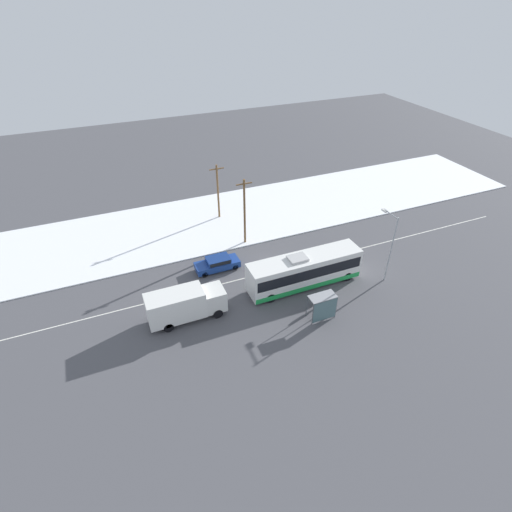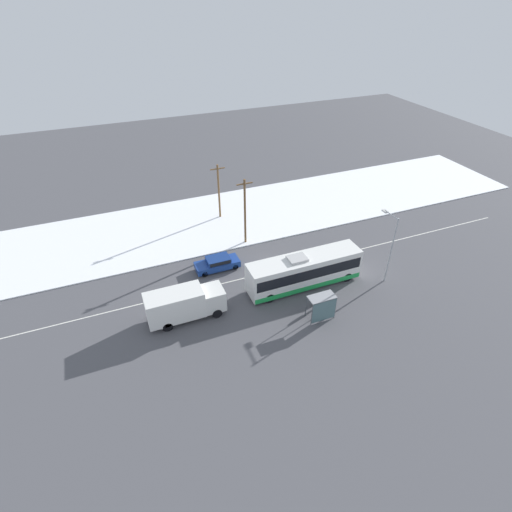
{
  "view_description": "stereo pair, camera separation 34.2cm",
  "coord_description": "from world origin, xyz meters",
  "px_view_note": "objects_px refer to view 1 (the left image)",
  "views": [
    {
      "loc": [
        -14.64,
        -30.04,
        25.13
      ],
      "look_at": [
        -1.51,
        1.35,
        1.4
      ],
      "focal_mm": 28.0,
      "sensor_mm": 36.0,
      "label": 1
    },
    {
      "loc": [
        -14.33,
        -30.17,
        25.13
      ],
      "look_at": [
        -1.51,
        1.35,
        1.4
      ],
      "focal_mm": 28.0,
      "sensor_mm": 36.0,
      "label": 2
    }
  ],
  "objects_px": {
    "pedestrian_at_stop": "(319,299)",
    "utility_pole_roadside": "(245,211)",
    "city_bus": "(304,270)",
    "streetlamp": "(390,240)",
    "bus_shelter": "(323,304)",
    "box_truck": "(184,304)",
    "utility_pole_snowlot": "(218,191)",
    "sedan_car": "(218,263)"
  },
  "relations": [
    {
      "from": "streetlamp",
      "to": "pedestrian_at_stop",
      "type": "bearing_deg",
      "value": -170.26
    },
    {
      "from": "box_truck",
      "to": "bus_shelter",
      "type": "xyz_separation_m",
      "value": [
        11.23,
        -4.75,
        -0.01
      ]
    },
    {
      "from": "box_truck",
      "to": "utility_pole_roadside",
      "type": "distance_m",
      "value": 13.67
    },
    {
      "from": "pedestrian_at_stop",
      "to": "utility_pole_roadside",
      "type": "distance_m",
      "value": 13.44
    },
    {
      "from": "city_bus",
      "to": "box_truck",
      "type": "height_order",
      "value": "city_bus"
    },
    {
      "from": "bus_shelter",
      "to": "streetlamp",
      "type": "height_order",
      "value": "streetlamp"
    },
    {
      "from": "city_bus",
      "to": "pedestrian_at_stop",
      "type": "distance_m",
      "value": 3.57
    },
    {
      "from": "city_bus",
      "to": "utility_pole_snowlot",
      "type": "relative_size",
      "value": 1.62
    },
    {
      "from": "city_bus",
      "to": "pedestrian_at_stop",
      "type": "bearing_deg",
      "value": -94.36
    },
    {
      "from": "box_truck",
      "to": "pedestrian_at_stop",
      "type": "bearing_deg",
      "value": -15.63
    },
    {
      "from": "bus_shelter",
      "to": "streetlamp",
      "type": "distance_m",
      "value": 9.61
    },
    {
      "from": "box_truck",
      "to": "sedan_car",
      "type": "distance_m",
      "value": 7.78
    },
    {
      "from": "sedan_car",
      "to": "bus_shelter",
      "type": "bearing_deg",
      "value": 120.46
    },
    {
      "from": "city_bus",
      "to": "utility_pole_snowlot",
      "type": "distance_m",
      "value": 16.66
    },
    {
      "from": "box_truck",
      "to": "utility_pole_snowlot",
      "type": "relative_size",
      "value": 0.98
    },
    {
      "from": "city_bus",
      "to": "bus_shelter",
      "type": "distance_m",
      "value": 5.01
    },
    {
      "from": "city_bus",
      "to": "streetlamp",
      "type": "relative_size",
      "value": 1.59
    },
    {
      "from": "streetlamp",
      "to": "utility_pole_roadside",
      "type": "xyz_separation_m",
      "value": [
        -10.49,
        11.46,
        -0.41
      ]
    },
    {
      "from": "pedestrian_at_stop",
      "to": "utility_pole_snowlot",
      "type": "height_order",
      "value": "utility_pole_snowlot"
    },
    {
      "from": "box_truck",
      "to": "sedan_car",
      "type": "xyz_separation_m",
      "value": [
        4.95,
        5.94,
        -0.9
      ]
    },
    {
      "from": "box_truck",
      "to": "utility_pole_snowlot",
      "type": "xyz_separation_m",
      "value": [
        8.59,
        16.38,
        2.04
      ]
    },
    {
      "from": "pedestrian_at_stop",
      "to": "streetlamp",
      "type": "distance_m",
      "value": 9.04
    },
    {
      "from": "box_truck",
      "to": "utility_pole_snowlot",
      "type": "height_order",
      "value": "utility_pole_snowlot"
    },
    {
      "from": "sedan_car",
      "to": "utility_pole_roadside",
      "type": "height_order",
      "value": "utility_pole_roadside"
    },
    {
      "from": "pedestrian_at_stop",
      "to": "sedan_car",
      "type": "bearing_deg",
      "value": 126.4
    },
    {
      "from": "pedestrian_at_stop",
      "to": "utility_pole_roadside",
      "type": "bearing_deg",
      "value": 100.13
    },
    {
      "from": "sedan_car",
      "to": "utility_pole_roadside",
      "type": "relative_size",
      "value": 0.59
    },
    {
      "from": "utility_pole_roadside",
      "to": "pedestrian_at_stop",
      "type": "bearing_deg",
      "value": -79.87
    },
    {
      "from": "pedestrian_at_stop",
      "to": "streetlamp",
      "type": "xyz_separation_m",
      "value": [
        8.19,
        1.41,
        3.54
      ]
    },
    {
      "from": "sedan_car",
      "to": "streetlamp",
      "type": "relative_size",
      "value": 0.64
    },
    {
      "from": "pedestrian_at_stop",
      "to": "box_truck",
      "type": "bearing_deg",
      "value": 164.37
    },
    {
      "from": "city_bus",
      "to": "utility_pole_roadside",
      "type": "xyz_separation_m",
      "value": [
        -2.57,
        9.37,
        2.4
      ]
    },
    {
      "from": "sedan_car",
      "to": "pedestrian_at_stop",
      "type": "bearing_deg",
      "value": 126.4
    },
    {
      "from": "sedan_car",
      "to": "pedestrian_at_stop",
      "type": "relative_size",
      "value": 2.85
    },
    {
      "from": "bus_shelter",
      "to": "box_truck",
      "type": "bearing_deg",
      "value": 157.08
    },
    {
      "from": "bus_shelter",
      "to": "utility_pole_snowlot",
      "type": "relative_size",
      "value": 0.34
    },
    {
      "from": "pedestrian_at_stop",
      "to": "bus_shelter",
      "type": "bearing_deg",
      "value": -109.37
    },
    {
      "from": "sedan_car",
      "to": "pedestrian_at_stop",
      "type": "xyz_separation_m",
      "value": [
        6.8,
        -9.22,
        0.22
      ]
    },
    {
      "from": "city_bus",
      "to": "sedan_car",
      "type": "bearing_deg",
      "value": 140.94
    },
    {
      "from": "sedan_car",
      "to": "utility_pole_roadside",
      "type": "xyz_separation_m",
      "value": [
        4.5,
        3.64,
        3.35
      ]
    },
    {
      "from": "pedestrian_at_stop",
      "to": "utility_pole_roadside",
      "type": "height_order",
      "value": "utility_pole_roadside"
    },
    {
      "from": "bus_shelter",
      "to": "utility_pole_roadside",
      "type": "height_order",
      "value": "utility_pole_roadside"
    }
  ]
}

